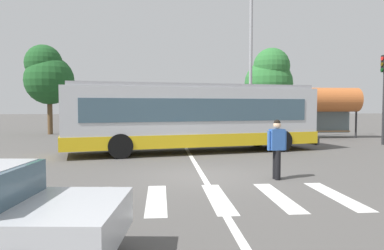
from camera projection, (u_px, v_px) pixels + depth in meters
The scene contains 13 objects.
ground_plane at pixel (201, 176), 11.04m from camera, with size 160.00×160.00×0.00m, color #514F4C.
city_transit_bus at pixel (193, 117), 16.70m from camera, with size 11.85×5.00×3.06m.
pedestrian_crossing_street at pixel (277, 146), 10.51m from camera, with size 0.58×0.32×1.72m.
parked_car_charcoal at pixel (109, 126), 23.86m from camera, with size 2.09×4.60×1.35m.
parked_car_champagne at pixel (151, 126), 24.65m from camera, with size 2.03×4.58×1.35m.
parked_car_blue at pixel (190, 125), 24.92m from camera, with size 2.23×4.65×1.35m.
traffic_light_far_corner at pixel (384, 85), 19.68m from camera, with size 0.33×0.32×4.80m.
bus_stop_shelter at pixel (321, 101), 23.62m from camera, with size 4.81×1.54×3.25m.
twin_arm_street_lamp at pixel (251, 37), 22.29m from camera, with size 4.86×0.32×10.31m.
background_tree_left at pixel (48, 75), 26.72m from camera, with size 3.52×3.52×6.50m.
background_tree_right at pixel (269, 79), 30.73m from camera, with size 4.02×4.02×6.86m.
crosswalk_painted_stripes at pixel (187, 199), 8.37m from camera, with size 7.46×2.77×0.01m.
lane_center_line at pixel (196, 165), 13.04m from camera, with size 0.16×24.00×0.01m, color silver.
Camera 1 is at (-1.21, -10.88, 2.13)m, focal length 34.44 mm.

